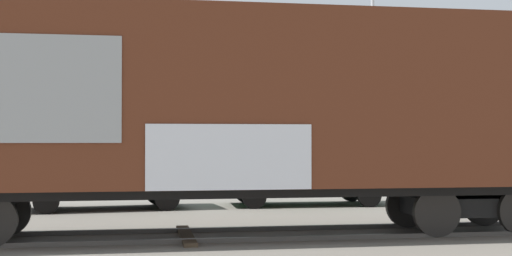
# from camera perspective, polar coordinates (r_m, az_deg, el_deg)

# --- Properties ---
(ground_plane) EXTENTS (260.00, 260.00, 0.00)m
(ground_plane) POSITION_cam_1_polar(r_m,az_deg,el_deg) (13.13, -8.96, -8.91)
(ground_plane) COLOR slate
(track) EXTENTS (60.02, 4.01, 0.08)m
(track) POSITION_cam_1_polar(r_m,az_deg,el_deg) (13.11, -5.71, -8.76)
(track) COLOR #4C4742
(track) RESTS_ON ground_plane
(freight_car) EXTENTS (13.75, 3.43, 4.38)m
(freight_car) POSITION_cam_1_polar(r_m,az_deg,el_deg) (13.06, -2.94, 1.92)
(freight_car) COLOR #5B2B19
(freight_car) RESTS_ON ground_plane
(flagpole) EXTENTS (1.65, 0.21, 8.98)m
(flagpole) POSITION_cam_1_polar(r_m,az_deg,el_deg) (23.75, 8.88, 8.50)
(flagpole) COLOR silver
(flagpole) RESTS_ON ground_plane
(hillside) EXTENTS (141.87, 43.29, 12.83)m
(hillside) POSITION_cam_1_polar(r_m,az_deg,el_deg) (88.13, -7.75, 0.47)
(hillside) COLOR gray
(hillside) RESTS_ON ground_plane
(parked_car_black) EXTENTS (4.60, 2.49, 1.57)m
(parked_car_black) POSITION_cam_1_polar(r_m,az_deg,el_deg) (18.69, -12.40, -4.03)
(parked_car_black) COLOR black
(parked_car_black) RESTS_ON ground_plane
(parked_car_green) EXTENTS (4.65, 2.03, 1.68)m
(parked_car_green) POSITION_cam_1_polar(r_m,az_deg,el_deg) (19.47, 3.86, -3.81)
(parked_car_green) COLOR #1E5933
(parked_car_green) RESTS_ON ground_plane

